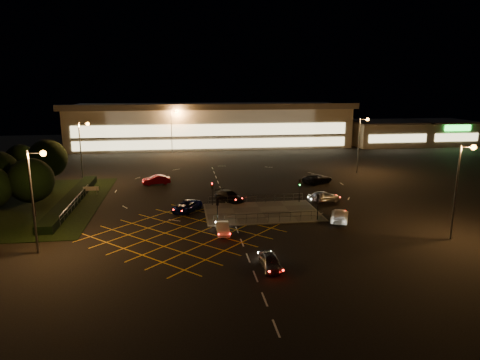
{
  "coord_description": "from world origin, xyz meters",
  "views": [
    {
      "loc": [
        -7.98,
        -53.19,
        16.07
      ],
      "look_at": [
        0.63,
        8.31,
        2.0
      ],
      "focal_mm": 32.0,
      "sensor_mm": 36.0,
      "label": 1
    }
  ],
  "objects": [
    {
      "name": "retail_unit_b",
      "position": [
        62.0,
        53.96,
        3.22
      ],
      "size": [
        14.8,
        14.8,
        6.35
      ],
      "color": "beige",
      "rests_on": "ground"
    },
    {
      "name": "streetlight_far_left",
      "position": [
        -9.56,
        48.0,
        6.56
      ],
      "size": [
        1.78,
        0.56,
        10.03
      ],
      "color": "slate",
      "rests_on": "ground"
    },
    {
      "name": "signal_se",
      "position": [
        8.0,
        -5.99,
        2.37
      ],
      "size": [
        0.28,
        0.3,
        3.15
      ],
      "rotation": [
        0.0,
        0.0,
        3.14
      ],
      "color": "black",
      "rests_on": "pedestrian_island"
    },
    {
      "name": "streetlight_ne",
      "position": [
        24.44,
        20.0,
        6.56
      ],
      "size": [
        1.78,
        0.56,
        10.03
      ],
      "color": "slate",
      "rests_on": "ground"
    },
    {
      "name": "tree_c",
      "position": [
        -28.0,
        14.0,
        4.95
      ],
      "size": [
        5.76,
        5.76,
        7.84
      ],
      "color": "black",
      "rests_on": "ground"
    },
    {
      "name": "streetlight_far_right",
      "position": [
        30.44,
        50.0,
        6.56
      ],
      "size": [
        1.78,
        0.56,
        10.03
      ],
      "color": "slate",
      "rests_on": "ground"
    },
    {
      "name": "car_left_blue",
      "position": [
        -7.5,
        0.0,
        0.68
      ],
      "size": [
        4.48,
        5.36,
        1.36
      ],
      "primitive_type": "imported",
      "rotation": [
        0.0,
        0.0,
        5.73
      ],
      "color": "#0C164B",
      "rests_on": "ground"
    },
    {
      "name": "streetlight_sw",
      "position": [
        -21.56,
        -12.0,
        6.56
      ],
      "size": [
        1.78,
        0.56,
        10.03
      ],
      "color": "slate",
      "rests_on": "ground"
    },
    {
      "name": "grass_verge",
      "position": [
        -28.0,
        6.0,
        0.04
      ],
      "size": [
        18.0,
        30.0,
        0.08
      ],
      "primitive_type": "cube",
      "color": "black",
      "rests_on": "ground"
    },
    {
      "name": "tree_d",
      "position": [
        -34.0,
        20.0,
        4.02
      ],
      "size": [
        4.68,
        4.68,
        6.37
      ],
      "color": "black",
      "rests_on": "ground"
    },
    {
      "name": "car_approach_white",
      "position": [
        10.56,
        -6.55,
        0.71
      ],
      "size": [
        3.77,
        5.3,
        1.43
      ],
      "primitive_type": "imported",
      "rotation": [
        0.0,
        0.0,
        2.74
      ],
      "color": "silver",
      "rests_on": "ground"
    },
    {
      "name": "pedestrian_island",
      "position": [
        2.0,
        -2.0,
        0.06
      ],
      "size": [
        14.0,
        9.0,
        0.12
      ],
      "primitive_type": "cube",
      "color": "#4C4944",
      "rests_on": "ground"
    },
    {
      "name": "car_circ_red",
      "position": [
        -12.08,
        15.81,
        0.74
      ],
      "size": [
        4.67,
        2.23,
        1.48
      ],
      "primitive_type": "imported",
      "rotation": [
        0.0,
        0.0,
        4.87
      ],
      "color": "maroon",
      "rests_on": "ground"
    },
    {
      "name": "signal_sw",
      "position": [
        -4.0,
        -5.99,
        2.37
      ],
      "size": [
        0.28,
        0.3,
        3.15
      ],
      "rotation": [
        0.0,
        0.0,
        3.14
      ],
      "color": "black",
      "rests_on": "pedestrian_island"
    },
    {
      "name": "retail_unit_a",
      "position": [
        46.0,
        53.97,
        3.21
      ],
      "size": [
        18.8,
        14.8,
        6.35
      ],
      "color": "beige",
      "rests_on": "ground"
    },
    {
      "name": "tree_e",
      "position": [
        -26.0,
        0.0,
        4.64
      ],
      "size": [
        5.4,
        5.4,
        7.35
      ],
      "color": "black",
      "rests_on": "ground"
    },
    {
      "name": "car_east_grey",
      "position": [
        14.19,
        13.04,
        0.75
      ],
      "size": [
        5.9,
        4.69,
        1.49
      ],
      "primitive_type": "imported",
      "rotation": [
        0.0,
        0.0,
        2.05
      ],
      "color": "black",
      "rests_on": "ground"
    },
    {
      "name": "ground",
      "position": [
        0.0,
        0.0,
        0.0
      ],
      "size": [
        180.0,
        180.0,
        0.0
      ],
      "primitive_type": "plane",
      "color": "black",
      "rests_on": "ground"
    },
    {
      "name": "hedge",
      "position": [
        -23.0,
        6.0,
        0.5
      ],
      "size": [
        2.0,
        26.0,
        1.0
      ],
      "primitive_type": "cube",
      "color": "black",
      "rests_on": "ground"
    },
    {
      "name": "car_near_silver",
      "position": [
        -0.43,
        -18.56,
        0.67
      ],
      "size": [
        1.74,
        3.99,
        1.34
      ],
      "primitive_type": "imported",
      "rotation": [
        0.0,
        0.0,
        0.04
      ],
      "color": "#9D9FA3",
      "rests_on": "ground"
    },
    {
      "name": "car_far_dkgrey",
      "position": [
        -1.5,
        4.14,
        0.71
      ],
      "size": [
        4.35,
        5.14,
        1.41
      ],
      "primitive_type": "imported",
      "rotation": [
        0.0,
        0.0,
        0.59
      ],
      "color": "black",
      "rests_on": "ground"
    },
    {
      "name": "car_queue_white",
      "position": [
        -3.7,
        -9.0,
        0.61
      ],
      "size": [
        1.36,
        3.74,
        1.22
      ],
      "primitive_type": "imported",
      "rotation": [
        0.0,
        0.0,
        6.27
      ],
      "color": "silver",
      "rests_on": "ground"
    },
    {
      "name": "car_right_silver",
      "position": [
        11.5,
        1.86,
        0.76
      ],
      "size": [
        4.6,
        2.14,
        1.52
      ],
      "primitive_type": "imported",
      "rotation": [
        0.0,
        0.0,
        1.65
      ],
      "color": "#A4A7AB",
      "rests_on": "ground"
    },
    {
      "name": "streetlight_se",
      "position": [
        20.44,
        -14.0,
        6.56
      ],
      "size": [
        1.78,
        0.56,
        10.03
      ],
      "color": "slate",
      "rests_on": "ground"
    },
    {
      "name": "signal_nw",
      "position": [
        -4.0,
        1.99,
        2.37
      ],
      "size": [
        0.28,
        0.3,
        3.15
      ],
      "color": "black",
      "rests_on": "pedestrian_island"
    },
    {
      "name": "signal_ne",
      "position": [
        8.0,
        1.99,
        2.37
      ],
      "size": [
        0.28,
        0.3,
        3.15
      ],
      "color": "black",
      "rests_on": "pedestrian_island"
    },
    {
      "name": "streetlight_nw",
      "position": [
        -23.56,
        18.0,
        6.56
      ],
      "size": [
        1.78,
        0.56,
        10.03
      ],
      "color": "slate",
      "rests_on": "ground"
    },
    {
      "name": "supermarket",
      "position": [
        0.0,
        61.95,
        5.31
      ],
      "size": [
        72.0,
        26.5,
        10.5
      ],
      "color": "beige",
      "rests_on": "ground"
    }
  ]
}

